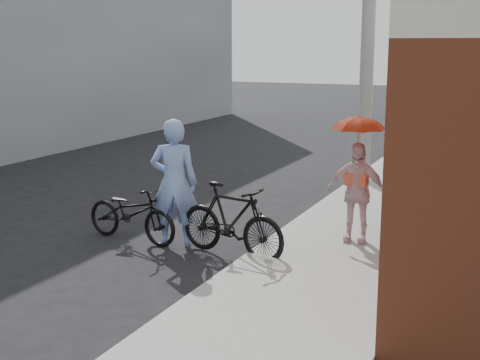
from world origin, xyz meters
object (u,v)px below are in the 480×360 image
Objects in this scene: planter at (412,215)px; kimono_woman at (356,192)px; utility_pole at (369,16)px; officer at (174,183)px; bike_left at (132,213)px; bike_right at (232,221)px.

kimono_woman is at bearing -111.54° from planter.
utility_pole reaches higher than planter.
officer is 3.94m from planter.
utility_pole is at bearing -13.47° from bike_left.
kimono_woman is at bearing -77.54° from utility_pole.
officer is at bearing -163.59° from kimono_woman.
kimono_woman reaches higher than planter.
officer is 1.11m from bike_right.
officer is at bearing -105.69° from utility_pole.
kimono_woman reaches higher than bike_left.
utility_pole is 6.65m from bike_left.
utility_pole is at bearing 6.11° from bike_right.
officer is 0.86m from bike_left.
officer is at bearing -73.15° from bike_left.
bike_left is 0.96× the size of bike_right.
kimono_woman is 4.06× the size of planter.
utility_pole is at bearing -127.28° from officer.
utility_pole is 4.81× the size of kimono_woman.
utility_pole is 4.73m from planter.
utility_pole is 19.51× the size of planter.
bike_right is 1.19× the size of kimono_woman.
planter is (1.57, -3.02, -3.29)m from utility_pole.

